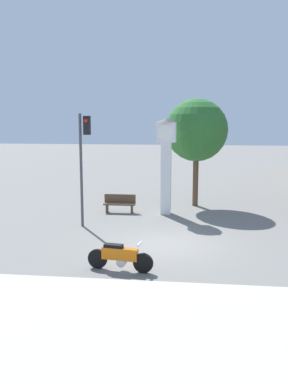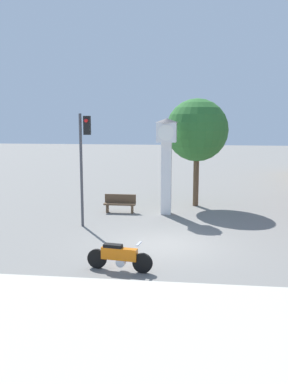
{
  "view_description": "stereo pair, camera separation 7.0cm",
  "coord_description": "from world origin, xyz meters",
  "px_view_note": "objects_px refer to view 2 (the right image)",
  "views": [
    {
      "loc": [
        1.11,
        -15.64,
        4.77
      ],
      "look_at": [
        -1.0,
        1.59,
        1.73
      ],
      "focal_mm": 40.0,
      "sensor_mm": 36.0,
      "label": 1
    },
    {
      "loc": [
        1.18,
        -15.63,
        4.77
      ],
      "look_at": [
        -1.0,
        1.59,
        1.73
      ],
      "focal_mm": 40.0,
      "sensor_mm": 36.0,
      "label": 2
    }
  ],
  "objects_px": {
    "motorcycle": "(119,257)",
    "bench": "(120,203)",
    "traffic_light": "(84,151)",
    "clock_tower": "(167,151)",
    "street_tree": "(197,130)"
  },
  "relations": [
    {
      "from": "motorcycle",
      "to": "bench",
      "type": "distance_m",
      "value": 8.38
    },
    {
      "from": "traffic_light",
      "to": "bench",
      "type": "height_order",
      "value": "traffic_light"
    },
    {
      "from": "clock_tower",
      "to": "street_tree",
      "type": "xyz_separation_m",
      "value": [
        1.45,
        2.21,
        0.96
      ]
    },
    {
      "from": "street_tree",
      "to": "clock_tower",
      "type": "bearing_deg",
      "value": -123.33
    },
    {
      "from": "clock_tower",
      "to": "traffic_light",
      "type": "relative_size",
      "value": 0.96
    },
    {
      "from": "clock_tower",
      "to": "motorcycle",
      "type": "bearing_deg",
      "value": -95.93
    },
    {
      "from": "bench",
      "to": "traffic_light",
      "type": "bearing_deg",
      "value": -109.23
    },
    {
      "from": "street_tree",
      "to": "bench",
      "type": "xyz_separation_m",
      "value": [
        -3.8,
        -2.22,
        -3.6
      ]
    },
    {
      "from": "street_tree",
      "to": "traffic_light",
      "type": "bearing_deg",
      "value": -133.15
    },
    {
      "from": "clock_tower",
      "to": "traffic_light",
      "type": "height_order",
      "value": "traffic_light"
    },
    {
      "from": "clock_tower",
      "to": "street_tree",
      "type": "bearing_deg",
      "value": 56.67
    },
    {
      "from": "motorcycle",
      "to": "traffic_light",
      "type": "xyz_separation_m",
      "value": [
        -2.51,
        5.32,
        2.9
      ]
    },
    {
      "from": "motorcycle",
      "to": "street_tree",
      "type": "bearing_deg",
      "value": 86.56
    },
    {
      "from": "traffic_light",
      "to": "bench",
      "type": "bearing_deg",
      "value": 70.77
    },
    {
      "from": "street_tree",
      "to": "bench",
      "type": "bearing_deg",
      "value": -149.74
    }
  ]
}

